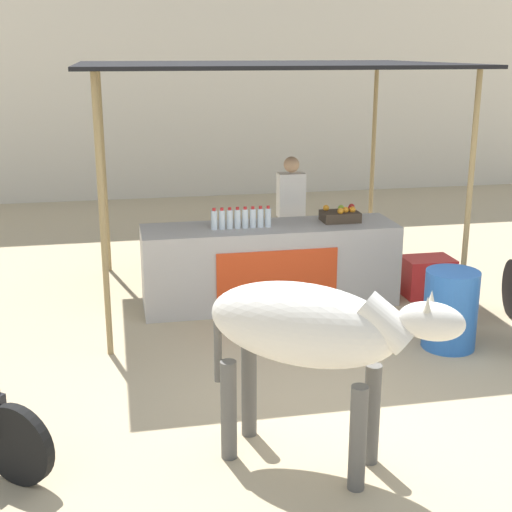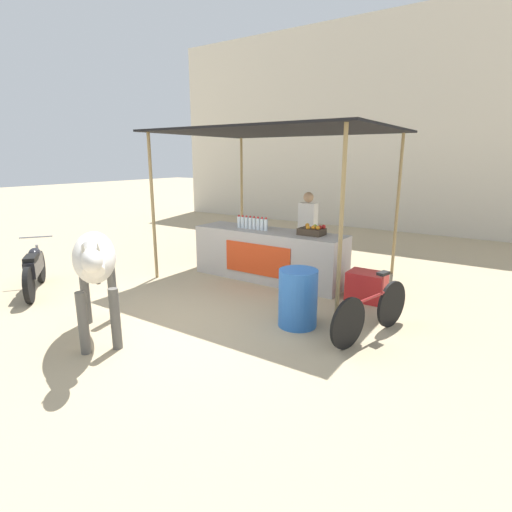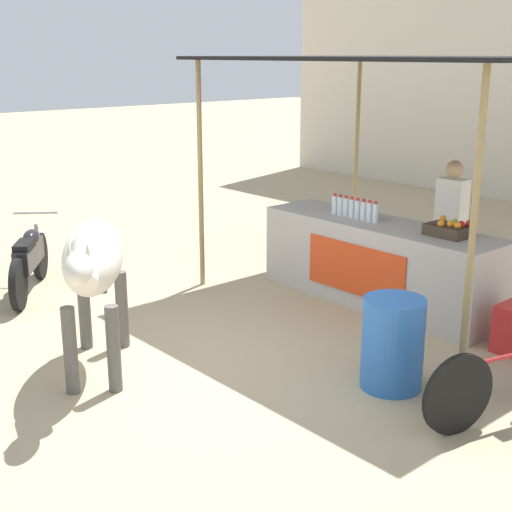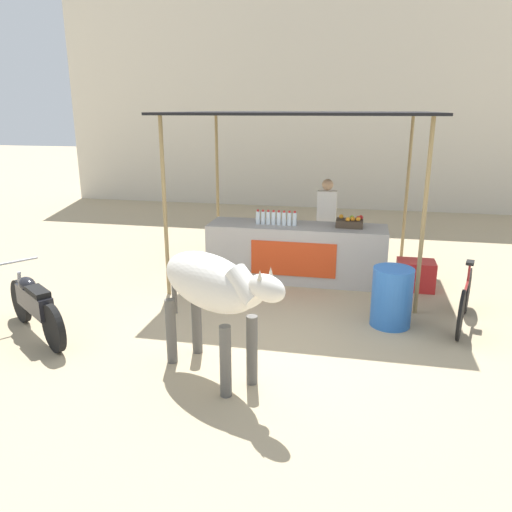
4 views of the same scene
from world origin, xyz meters
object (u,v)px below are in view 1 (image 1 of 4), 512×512
Objects in this scene: fruit_crate at (341,215)px; vendor_behind_counter at (291,219)px; cooler_box at (427,277)px; water_barrel at (450,309)px; cow at (310,332)px; stall_counter at (270,265)px.

fruit_crate is 0.27× the size of vendor_behind_counter.
water_barrel is at bearing -106.57° from cooler_box.
vendor_behind_counter is 4.26m from cow.
stall_counter is 1.99m from cooler_box.
cooler_box is at bearing -2.82° from stall_counter.
fruit_crate is at bearing 172.06° from cooler_box.
vendor_behind_counter is 1.86m from cooler_box.
stall_counter is 6.82× the size of fruit_crate.
stall_counter reaches higher than cooler_box.
vendor_behind_counter reaches higher than cooler_box.
fruit_crate is at bearing 68.81° from cow.
cow reaches higher than fruit_crate.
fruit_crate reaches higher than cooler_box.
vendor_behind_counter is 2.66m from water_barrel.
cow is at bearing -138.27° from water_barrel.
vendor_behind_counter is 0.97× the size of cow.
stall_counter is at bearing 177.18° from cooler_box.
stall_counter is 3.49m from cow.
water_barrel is at bearing -47.37° from stall_counter.
cooler_box is 0.74× the size of water_barrel.
water_barrel is (1.51, -1.64, -0.07)m from stall_counter.
cow is (-2.44, -3.31, 0.79)m from cooler_box.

